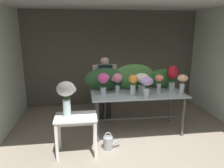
# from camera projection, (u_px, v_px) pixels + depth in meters

# --- Properties ---
(ground_plane) EXTENTS (7.81, 7.81, 0.00)m
(ground_plane) POSITION_uv_depth(u_px,v_px,m) (122.00, 127.00, 5.00)
(ground_plane) COLOR gray
(wall_back) EXTENTS (5.16, 0.12, 2.75)m
(wall_back) POSITION_uv_depth(u_px,v_px,m) (112.00, 59.00, 6.37)
(wall_back) COLOR #5B564C
(wall_back) RESTS_ON ground
(display_table_glass) EXTENTS (2.01, 0.91, 0.88)m
(display_table_glass) POSITION_uv_depth(u_px,v_px,m) (138.00, 99.00, 4.64)
(display_table_glass) COLOR #ADC2CA
(display_table_glass) RESTS_ON ground
(side_table_white) EXTENTS (0.74, 0.50, 0.72)m
(side_table_white) POSITION_uv_depth(u_px,v_px,m) (76.00, 122.00, 3.79)
(side_table_white) COLOR white
(side_table_white) RESTS_ON ground
(florist) EXTENTS (0.57, 0.24, 1.60)m
(florist) POSITION_uv_depth(u_px,v_px,m) (105.00, 82.00, 5.13)
(florist) COLOR #232328
(florist) RESTS_ON ground
(foliage_backdrop) EXTENTS (2.18, 0.28, 0.58)m
(foliage_backdrop) POSITION_uv_depth(u_px,v_px,m) (129.00, 78.00, 4.85)
(foliage_backdrop) COLOR #28562D
(foliage_backdrop) RESTS_ON display_table_glass
(vase_ivory_snapdragons) EXTENTS (0.34, 0.31, 0.43)m
(vase_ivory_snapdragons) POSITION_uv_depth(u_px,v_px,m) (142.00, 80.00, 4.59)
(vase_ivory_snapdragons) COLOR silver
(vase_ivory_snapdragons) RESTS_ON display_table_glass
(vase_lilac_peonies) EXTENTS (0.27, 0.26, 0.42)m
(vase_lilac_peonies) POSITION_uv_depth(u_px,v_px,m) (147.00, 84.00, 4.24)
(vase_lilac_peonies) COLOR silver
(vase_lilac_peonies) RESTS_ON display_table_glass
(vase_peach_hydrangea) EXTENTS (0.22, 0.21, 0.42)m
(vase_peach_hydrangea) POSITION_uv_depth(u_px,v_px,m) (182.00, 82.00, 4.46)
(vase_peach_hydrangea) COLOR silver
(vase_peach_hydrangea) RESTS_ON display_table_glass
(vase_coral_tulips) EXTENTS (0.17, 0.17, 0.41)m
(vase_coral_tulips) POSITION_uv_depth(u_px,v_px,m) (159.00, 82.00, 4.54)
(vase_coral_tulips) COLOR silver
(vase_coral_tulips) RESTS_ON display_table_glass
(vase_fuchsia_lilies) EXTENTS (0.25, 0.22, 0.47)m
(vase_fuchsia_lilies) POSITION_uv_depth(u_px,v_px,m) (103.00, 81.00, 4.42)
(vase_fuchsia_lilies) COLOR silver
(vase_fuchsia_lilies) RESTS_ON display_table_glass
(vase_rosy_carnations) EXTENTS (0.24, 0.22, 0.43)m
(vase_rosy_carnations) POSITION_uv_depth(u_px,v_px,m) (117.00, 80.00, 4.56)
(vase_rosy_carnations) COLOR silver
(vase_rosy_carnations) RESTS_ON display_table_glass
(vase_sunset_anemones) EXTENTS (0.19, 0.19, 0.44)m
(vase_sunset_anemones) POSITION_uv_depth(u_px,v_px,m) (133.00, 84.00, 4.37)
(vase_sunset_anemones) COLOR silver
(vase_sunset_anemones) RESTS_ON display_table_glass
(vase_crimson_freesia) EXTENTS (0.23, 0.23, 0.56)m
(vase_crimson_freesia) POSITION_uv_depth(u_px,v_px,m) (172.00, 76.00, 4.76)
(vase_crimson_freesia) COLOR silver
(vase_crimson_freesia) RESTS_ON display_table_glass
(vase_white_roses_tall) EXTENTS (0.33, 0.31, 0.63)m
(vase_white_roses_tall) POSITION_uv_depth(u_px,v_px,m) (66.00, 94.00, 3.64)
(vase_white_roses_tall) COLOR silver
(vase_white_roses_tall) RESTS_ON side_table_white
(watering_can) EXTENTS (0.35, 0.18, 0.34)m
(watering_can) POSITION_uv_depth(u_px,v_px,m) (108.00, 143.00, 4.05)
(watering_can) COLOR #999EA3
(watering_can) RESTS_ON ground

